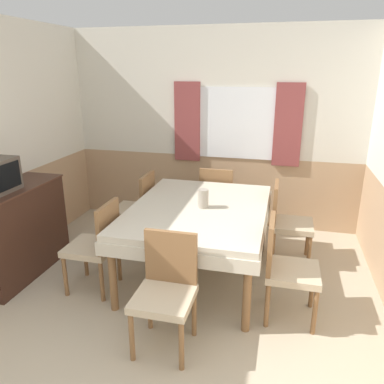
{
  "coord_description": "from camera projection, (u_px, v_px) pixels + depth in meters",
  "views": [
    {
      "loc": [
        0.93,
        -1.3,
        2.08
      ],
      "look_at": [
        0.07,
        2.14,
        0.91
      ],
      "focal_mm": 35.0,
      "sensor_mm": 36.0,
      "label": 1
    }
  ],
  "objects": [
    {
      "name": "chair_right_far",
      "position": [
        286.0,
        220.0,
        4.13
      ],
      "size": [
        0.44,
        0.44,
        0.9
      ],
      "rotation": [
        0.0,
        0.0,
        4.71
      ],
      "color": "brown",
      "rests_on": "ground_plane"
    },
    {
      "name": "chair_left_far",
      "position": [
        138.0,
        206.0,
        4.53
      ],
      "size": [
        0.44,
        0.44,
        0.9
      ],
      "rotation": [
        0.0,
        0.0,
        1.57
      ],
      "color": "brown",
      "rests_on": "ground_plane"
    },
    {
      "name": "vase",
      "position": [
        203.0,
        199.0,
        3.72
      ],
      "size": [
        0.11,
        0.11,
        0.19
      ],
      "color": "#A39989",
      "rests_on": "dining_table"
    },
    {
      "name": "dining_table",
      "position": [
        199.0,
        216.0,
        3.8
      ],
      "size": [
        1.37,
        1.79,
        0.76
      ],
      "color": "beige",
      "rests_on": "ground_plane"
    },
    {
      "name": "wall_back",
      "position": [
        215.0,
        130.0,
        4.99
      ],
      "size": [
        4.26,
        0.09,
        2.6
      ],
      "color": "silver",
      "rests_on": "ground_plane"
    },
    {
      "name": "sideboard",
      "position": [
        17.0,
        231.0,
        3.87
      ],
      "size": [
        0.46,
        1.15,
        0.95
      ],
      "color": "#3D2319",
      "rests_on": "ground_plane"
    },
    {
      "name": "chair_head_near",
      "position": [
        166.0,
        287.0,
        2.85
      ],
      "size": [
        0.44,
        0.44,
        0.9
      ],
      "rotation": [
        0.0,
        0.0,
        3.14
      ],
      "color": "brown",
      "rests_on": "ground_plane"
    },
    {
      "name": "chair_head_window",
      "position": [
        217.0,
        197.0,
        4.85
      ],
      "size": [
        0.44,
        0.44,
        0.9
      ],
      "color": "brown",
      "rests_on": "ground_plane"
    },
    {
      "name": "chair_right_near",
      "position": [
        285.0,
        265.0,
        3.17
      ],
      "size": [
        0.44,
        0.44,
        0.9
      ],
      "rotation": [
        0.0,
        0.0,
        4.71
      ],
      "color": "brown",
      "rests_on": "ground_plane"
    },
    {
      "name": "chair_left_near",
      "position": [
        97.0,
        243.0,
        3.57
      ],
      "size": [
        0.44,
        0.44,
        0.9
      ],
      "rotation": [
        0.0,
        0.0,
        1.57
      ],
      "color": "brown",
      "rests_on": "ground_plane"
    }
  ]
}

